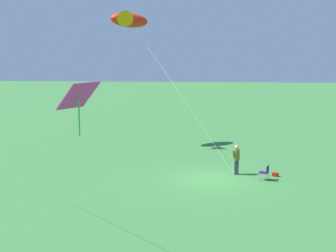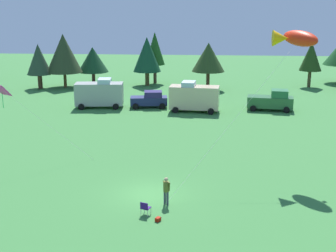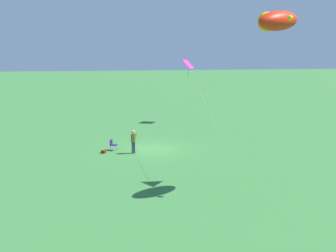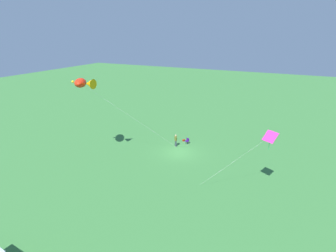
% 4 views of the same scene
% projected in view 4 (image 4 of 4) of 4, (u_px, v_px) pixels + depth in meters
% --- Properties ---
extents(ground_plane, '(160.00, 160.00, 0.00)m').
position_uv_depth(ground_plane, '(180.00, 152.00, 34.41)').
color(ground_plane, '#387638').
extents(person_kite_flyer, '(0.51, 0.52, 1.74)m').
position_uv_depth(person_kite_flyer, '(176.00, 139.00, 35.85)').
color(person_kite_flyer, '#37414B').
rests_on(person_kite_flyer, ground).
extents(folding_chair, '(0.62, 0.62, 0.82)m').
position_uv_depth(folding_chair, '(187.00, 140.00, 36.88)').
color(folding_chair, '#311268').
rests_on(folding_chair, ground).
extents(backpack_on_grass, '(0.35, 0.39, 0.22)m').
position_uv_depth(backpack_on_grass, '(184.00, 140.00, 37.92)').
color(backpack_on_grass, '#A31B0A').
rests_on(backpack_on_grass, ground).
extents(kite_large_fish, '(10.22, 9.13, 10.01)m').
position_uv_depth(kite_large_fish, '(83.00, 83.00, 30.04)').
color(kite_large_fish, red).
rests_on(kite_large_fish, ground).
extents(kite_diamond_rainbow, '(6.71, 2.59, 6.19)m').
position_uv_depth(kite_diamond_rainbow, '(269.00, 138.00, 24.32)').
color(kite_diamond_rainbow, '#E22E9C').
rests_on(kite_diamond_rainbow, ground).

